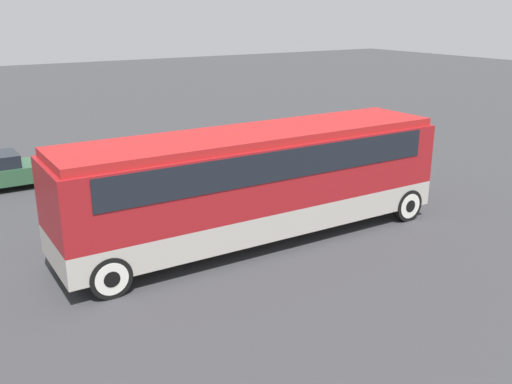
# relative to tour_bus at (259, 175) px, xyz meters

# --- Properties ---
(ground_plane) EXTENTS (120.00, 120.00, 0.00)m
(ground_plane) POSITION_rel_tour_bus_xyz_m (-0.10, -0.00, -1.92)
(ground_plane) COLOR #38383A
(tour_bus) EXTENTS (11.35, 2.70, 3.19)m
(tour_bus) POSITION_rel_tour_bus_xyz_m (0.00, 0.00, 0.00)
(tour_bus) COLOR #B7B2A8
(tour_bus) RESTS_ON ground_plane
(parked_car_mid) EXTENTS (4.26, 1.94, 1.41)m
(parked_car_mid) POSITION_rel_tour_bus_xyz_m (5.55, 7.10, -1.21)
(parked_car_mid) COLOR #BCBCC1
(parked_car_mid) RESTS_ON ground_plane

